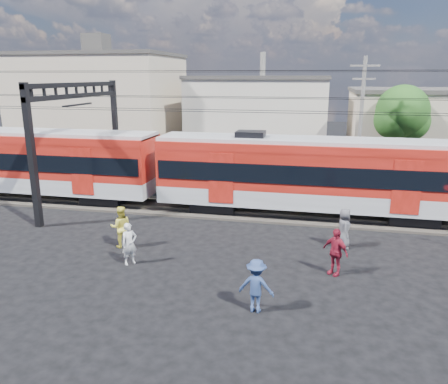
# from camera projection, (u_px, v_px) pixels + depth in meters

# --- Properties ---
(ground) EXTENTS (120.00, 120.00, 0.00)m
(ground) POSITION_uv_depth(u_px,v_px,m) (219.00, 275.00, 16.45)
(ground) COLOR black
(ground) RESTS_ON ground
(track_bed) EXTENTS (70.00, 3.40, 0.12)m
(track_bed) POSITION_uv_depth(u_px,v_px,m) (251.00, 211.00, 23.99)
(track_bed) COLOR #2D2823
(track_bed) RESTS_ON ground
(rail_near) EXTENTS (70.00, 0.12, 0.12)m
(rail_near) POSITION_uv_depth(u_px,v_px,m) (249.00, 213.00, 23.25)
(rail_near) COLOR #59544C
(rail_near) RESTS_ON track_bed
(rail_far) EXTENTS (70.00, 0.12, 0.12)m
(rail_far) POSITION_uv_depth(u_px,v_px,m) (253.00, 206.00, 24.67)
(rail_far) COLOR #59544C
(rail_far) RESTS_ON track_bed
(commuter_train) EXTENTS (50.30, 3.08, 4.17)m
(commuter_train) POSITION_uv_depth(u_px,v_px,m) (315.00, 173.00, 22.71)
(commuter_train) COLOR black
(commuter_train) RESTS_ON ground
(catenary) EXTENTS (70.00, 9.30, 7.52)m
(catenary) POSITION_uv_depth(u_px,v_px,m) (100.00, 115.00, 24.46)
(catenary) COLOR black
(catenary) RESTS_ON ground
(building_west) EXTENTS (14.28, 10.20, 9.30)m
(building_west) POSITION_uv_depth(u_px,v_px,m) (101.00, 104.00, 41.40)
(building_west) COLOR #BCA78F
(building_west) RESTS_ON ground
(building_midwest) EXTENTS (12.24, 12.24, 7.30)m
(building_midwest) POSITION_uv_depth(u_px,v_px,m) (262.00, 115.00, 41.42)
(building_midwest) COLOR #B8AFA1
(building_midwest) RESTS_ON ground
(utility_pole_mid) EXTENTS (1.80, 0.24, 8.50)m
(utility_pole_mid) POSITION_uv_depth(u_px,v_px,m) (361.00, 120.00, 28.22)
(utility_pole_mid) COLOR slate
(utility_pole_mid) RESTS_ON ground
(tree_near) EXTENTS (3.82, 3.64, 6.72)m
(tree_near) POSITION_uv_depth(u_px,v_px,m) (405.00, 115.00, 30.45)
(tree_near) COLOR #382619
(tree_near) RESTS_ON ground
(pedestrian_a) EXTENTS (0.72, 0.73, 1.70)m
(pedestrian_a) POSITION_uv_depth(u_px,v_px,m) (129.00, 244.00, 17.26)
(pedestrian_a) COLOR silver
(pedestrian_a) RESTS_ON ground
(pedestrian_b) EXTENTS (1.11, 1.01, 1.85)m
(pedestrian_b) POSITION_uv_depth(u_px,v_px,m) (121.00, 227.00, 18.98)
(pedestrian_b) COLOR #E3D647
(pedestrian_b) RESTS_ON ground
(pedestrian_c) EXTENTS (1.20, 0.77, 1.76)m
(pedestrian_c) POSITION_uv_depth(u_px,v_px,m) (256.00, 286.00, 13.74)
(pedestrian_c) COLOR navy
(pedestrian_c) RESTS_ON ground
(pedestrian_d) EXTENTS (1.12, 1.01, 1.83)m
(pedestrian_d) POSITION_uv_depth(u_px,v_px,m) (335.00, 252.00, 16.32)
(pedestrian_d) COLOR maroon
(pedestrian_d) RESTS_ON ground
(pedestrian_e) EXTENTS (0.65, 0.92, 1.77)m
(pedestrian_e) POSITION_uv_depth(u_px,v_px,m) (344.00, 228.00, 18.88)
(pedestrian_e) COLOR #4B4A4F
(pedestrian_e) RESTS_ON ground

